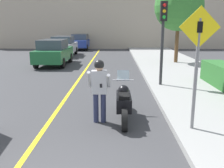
# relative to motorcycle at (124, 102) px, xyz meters

# --- Properties ---
(road_center_line) EXTENTS (0.12, 36.00, 0.01)m
(road_center_line) POSITION_rel_motorcycle_xyz_m (-2.03, 2.42, -0.48)
(road_center_line) COLOR yellow
(road_center_line) RESTS_ON ground
(building_backdrop) EXTENTS (28.00, 1.20, 6.10)m
(building_backdrop) POSITION_rel_motorcycle_xyz_m (-1.43, 22.42, 2.56)
(building_backdrop) COLOR #B2A38E
(building_backdrop) RESTS_ON ground
(motorcycle) EXTENTS (0.62, 2.22, 1.27)m
(motorcycle) POSITION_rel_motorcycle_xyz_m (0.00, 0.00, 0.00)
(motorcycle) COLOR black
(motorcycle) RESTS_ON ground
(person_biker) EXTENTS (0.59, 0.47, 1.70)m
(person_biker) POSITION_rel_motorcycle_xyz_m (-0.65, -0.28, 0.55)
(person_biker) COLOR #282D4C
(person_biker) RESTS_ON ground
(crossing_sign) EXTENTS (0.91, 0.08, 2.82)m
(crossing_sign) POSITION_rel_motorcycle_xyz_m (1.61, -1.02, 1.36)
(crossing_sign) COLOR slate
(crossing_sign) RESTS_ON sidewalk_curb
(traffic_light) EXTENTS (0.26, 0.30, 3.33)m
(traffic_light) POSITION_rel_motorcycle_xyz_m (1.65, 3.54, 2.00)
(traffic_light) COLOR #2D2D30
(traffic_light) RESTS_ON sidewalk_curb
(street_tree) EXTENTS (3.14, 3.14, 5.19)m
(street_tree) POSITION_rel_motorcycle_xyz_m (3.81, 10.16, 3.27)
(street_tree) COLOR brown
(street_tree) RESTS_ON sidewalk_curb
(parked_car_green) EXTENTS (1.88, 4.20, 1.68)m
(parked_car_green) POSITION_rel_motorcycle_xyz_m (-4.32, 9.73, 0.37)
(parked_car_green) COLOR black
(parked_car_green) RESTS_ON ground
(parked_car_silver) EXTENTS (1.88, 4.20, 1.68)m
(parked_car_silver) POSITION_rel_motorcycle_xyz_m (-4.75, 15.01, 0.37)
(parked_car_silver) COLOR black
(parked_car_silver) RESTS_ON ground
(parked_car_blue) EXTENTS (1.88, 4.20, 1.68)m
(parked_car_blue) POSITION_rel_motorcycle_xyz_m (-4.13, 20.88, 0.37)
(parked_car_blue) COLOR black
(parked_car_blue) RESTS_ON ground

